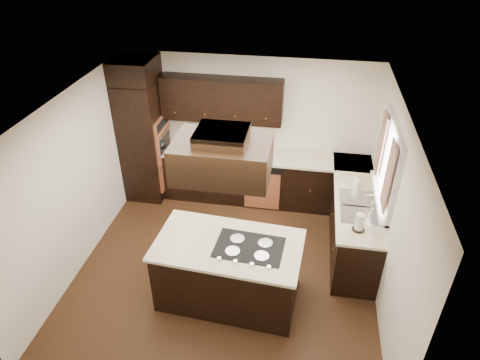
# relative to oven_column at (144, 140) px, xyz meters

# --- Properties ---
(floor) EXTENTS (4.20, 4.20, 0.02)m
(floor) POSITION_rel_oven_column_xyz_m (1.78, -1.71, -1.07)
(floor) COLOR #4E2F18
(floor) RESTS_ON ground
(ceiling) EXTENTS (4.20, 4.20, 0.02)m
(ceiling) POSITION_rel_oven_column_xyz_m (1.78, -1.71, 1.45)
(ceiling) COLOR silver
(ceiling) RESTS_ON ground
(wall_back) EXTENTS (4.20, 0.02, 2.50)m
(wall_back) POSITION_rel_oven_column_xyz_m (1.78, 0.40, 0.19)
(wall_back) COLOR white
(wall_back) RESTS_ON ground
(wall_front) EXTENTS (4.20, 0.02, 2.50)m
(wall_front) POSITION_rel_oven_column_xyz_m (1.78, -3.81, 0.19)
(wall_front) COLOR white
(wall_front) RESTS_ON ground
(wall_left) EXTENTS (0.02, 4.20, 2.50)m
(wall_left) POSITION_rel_oven_column_xyz_m (-0.33, -1.71, 0.19)
(wall_left) COLOR white
(wall_left) RESTS_ON ground
(wall_right) EXTENTS (0.02, 4.20, 2.50)m
(wall_right) POSITION_rel_oven_column_xyz_m (3.88, -1.71, 0.19)
(wall_right) COLOR white
(wall_right) RESTS_ON ground
(oven_column) EXTENTS (0.65, 0.75, 2.12)m
(oven_column) POSITION_rel_oven_column_xyz_m (0.00, 0.00, 0.00)
(oven_column) COLOR black
(oven_column) RESTS_ON floor
(wall_oven_face) EXTENTS (0.05, 0.62, 0.78)m
(wall_oven_face) POSITION_rel_oven_column_xyz_m (0.35, 0.00, 0.06)
(wall_oven_face) COLOR #B35E3C
(wall_oven_face) RESTS_ON oven_column
(base_cabinets_back) EXTENTS (2.93, 0.60, 0.88)m
(base_cabinets_back) POSITION_rel_oven_column_xyz_m (1.81, 0.09, -0.62)
(base_cabinets_back) COLOR black
(base_cabinets_back) RESTS_ON floor
(base_cabinets_right) EXTENTS (0.60, 2.40, 0.88)m
(base_cabinets_right) POSITION_rel_oven_column_xyz_m (3.58, -0.80, -0.62)
(base_cabinets_right) COLOR black
(base_cabinets_right) RESTS_ON floor
(countertop_back) EXTENTS (2.93, 0.63, 0.04)m
(countertop_back) POSITION_rel_oven_column_xyz_m (1.81, 0.08, -0.16)
(countertop_back) COLOR beige
(countertop_back) RESTS_ON base_cabinets_back
(countertop_right) EXTENTS (0.63, 2.40, 0.04)m
(countertop_right) POSITION_rel_oven_column_xyz_m (3.56, -0.80, -0.16)
(countertop_right) COLOR beige
(countertop_right) RESTS_ON base_cabinets_right
(upper_cabinets) EXTENTS (2.00, 0.34, 0.72)m
(upper_cabinets) POSITION_rel_oven_column_xyz_m (1.34, 0.23, 0.75)
(upper_cabinets) COLOR black
(upper_cabinets) RESTS_ON wall_back
(dishwasher_front) EXTENTS (0.60, 0.05, 0.72)m
(dishwasher_front) POSITION_rel_oven_column_xyz_m (2.10, -0.20, -0.66)
(dishwasher_front) COLOR #B35E3C
(dishwasher_front) RESTS_ON floor
(window_frame) EXTENTS (0.06, 1.32, 1.12)m
(window_frame) POSITION_rel_oven_column_xyz_m (3.85, -1.16, 0.59)
(window_frame) COLOR silver
(window_frame) RESTS_ON wall_right
(window_pane) EXTENTS (0.00, 1.20, 1.00)m
(window_pane) POSITION_rel_oven_column_xyz_m (3.87, -1.16, 0.59)
(window_pane) COLOR white
(window_pane) RESTS_ON wall_right
(curtain_left) EXTENTS (0.02, 0.34, 0.90)m
(curtain_left) POSITION_rel_oven_column_xyz_m (3.79, -1.57, 0.64)
(curtain_left) COLOR beige
(curtain_left) RESTS_ON wall_right
(curtain_right) EXTENTS (0.02, 0.34, 0.90)m
(curtain_right) POSITION_rel_oven_column_xyz_m (3.79, -0.74, 0.64)
(curtain_right) COLOR beige
(curtain_right) RESTS_ON wall_right
(sink_rim) EXTENTS (0.52, 0.84, 0.01)m
(sink_rim) POSITION_rel_oven_column_xyz_m (3.58, -1.16, -0.14)
(sink_rim) COLOR silver
(sink_rim) RESTS_ON countertop_right
(island) EXTENTS (1.84, 1.09, 0.88)m
(island) POSITION_rel_oven_column_xyz_m (1.92, -2.23, -0.62)
(island) COLOR black
(island) RESTS_ON floor
(island_top) EXTENTS (1.91, 1.16, 0.04)m
(island_top) POSITION_rel_oven_column_xyz_m (1.92, -2.23, -0.16)
(island_top) COLOR beige
(island_top) RESTS_ON island
(cooktop) EXTENTS (0.88, 0.62, 0.01)m
(cooktop) POSITION_rel_oven_column_xyz_m (2.19, -2.25, -0.13)
(cooktop) COLOR black
(cooktop) RESTS_ON island_top
(range_hood) EXTENTS (1.05, 0.72, 0.42)m
(range_hood) POSITION_rel_oven_column_xyz_m (1.88, -2.25, 1.10)
(range_hood) COLOR black
(range_hood) RESTS_ON ceiling
(hood_duct) EXTENTS (0.55, 0.50, 0.13)m
(hood_duct) POSITION_rel_oven_column_xyz_m (1.88, -2.25, 1.38)
(hood_duct) COLOR black
(hood_duct) RESTS_ON ceiling
(blender_base) EXTENTS (0.15, 0.15, 0.10)m
(blender_base) POSITION_rel_oven_column_xyz_m (0.84, 0.01, -0.09)
(blender_base) COLOR silver
(blender_base) RESTS_ON countertop_back
(blender_pitcher) EXTENTS (0.13, 0.13, 0.26)m
(blender_pitcher) POSITION_rel_oven_column_xyz_m (0.84, 0.01, 0.09)
(blender_pitcher) COLOR silver
(blender_pitcher) RESTS_ON blender_base
(spice_rack) EXTENTS (0.39, 0.22, 0.32)m
(spice_rack) POSITION_rel_oven_column_xyz_m (1.00, 0.06, 0.02)
(spice_rack) COLOR black
(spice_rack) RESTS_ON countertop_back
(mixing_bowl) EXTENTS (0.24, 0.24, 0.06)m
(mixing_bowl) POSITION_rel_oven_column_xyz_m (0.55, 0.03, -0.11)
(mixing_bowl) COLOR silver
(mixing_bowl) RESTS_ON countertop_back
(soap_bottle) EXTENTS (0.12, 0.12, 0.20)m
(soap_bottle) POSITION_rel_oven_column_xyz_m (3.55, -0.67, -0.04)
(soap_bottle) COLOR silver
(soap_bottle) RESTS_ON countertop_right
(paper_towel) EXTENTS (0.13, 0.13, 0.25)m
(paper_towel) POSITION_rel_oven_column_xyz_m (3.53, -1.68, -0.01)
(paper_towel) COLOR silver
(paper_towel) RESTS_ON countertop_right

